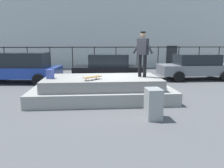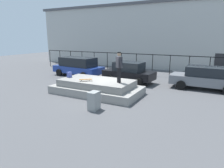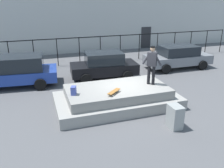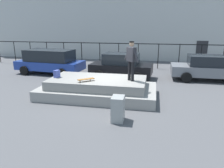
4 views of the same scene
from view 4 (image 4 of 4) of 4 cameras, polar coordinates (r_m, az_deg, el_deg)
name	(u,v)px [view 4 (image 4 of 4)]	position (r m, az deg, el deg)	size (l,w,h in m)	color
ground_plane	(109,96)	(10.59, -0.68, -3.12)	(60.00, 60.00, 0.00)	#4C4C4F
concrete_ledge	(98,88)	(10.41, -3.84, -1.13)	(5.62, 2.89, 0.90)	gray
skateboarder	(131,58)	(9.68, 5.23, 6.93)	(0.75, 0.66, 1.80)	black
skateboard	(86,79)	(9.77, -7.03, 1.29)	(0.73, 0.67, 0.12)	brown
backpack	(57,74)	(10.76, -14.66, 2.67)	(0.28, 0.20, 0.36)	#3F4C99
car_blue_hatchback_near	(50,61)	(15.85, -16.38, 5.96)	(4.91, 2.49, 1.72)	navy
car_black_sedan_mid	(121,66)	(13.95, 2.48, 4.99)	(4.14, 2.21, 1.63)	black
car_grey_sedan_far	(209,68)	(14.67, 24.64, 4.04)	(4.59, 2.09, 1.58)	slate
utility_box	(118,109)	(7.74, 1.61, -6.71)	(0.44, 0.60, 0.93)	gray
fence_row	(128,51)	(17.47, 4.42, 8.73)	(24.06, 0.06, 1.99)	black
warehouse_building	(136,22)	(24.09, 6.60, 16.14)	(32.41, 6.57, 7.29)	#B2B2AD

